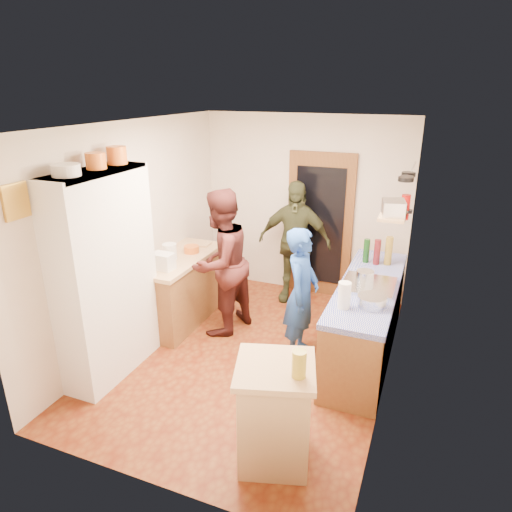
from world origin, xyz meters
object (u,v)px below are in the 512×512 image
Objects in this scene: hutch_body at (106,277)px; person_hob at (303,295)px; person_left at (225,262)px; person_back at (295,242)px; right_counter_base at (366,322)px; island_base at (275,416)px.

person_hob is (1.83, 1.00, -0.33)m from hutch_body.
person_left is 1.27m from person_back.
right_counter_base is 2.56× the size of island_base.
person_left reaches higher than island_base.
right_counter_base is 1.25× the size of person_back.
right_counter_base is (2.50, 1.30, -0.68)m from hutch_body.
person_back is at bearing 104.41° from island_base.
hutch_body is 1.48m from person_left.
island_base is at bearing -15.81° from hutch_body.
person_left is (-1.74, -0.05, 0.49)m from right_counter_base.
right_counter_base is 0.81m from person_hob.
hutch_body is 2.12m from person_hob.
person_left reaches higher than right_counter_base.
right_counter_base is 1.20× the size of person_left.
person_hob reaches higher than right_counter_base.
hutch_body is 1.00× the size of right_counter_base.
person_left is (-1.31, 1.84, 0.48)m from island_base.
person_left is 1.04× the size of person_back.
island_base reaches higher than right_counter_base.
person_hob is 0.84× the size of person_left.
right_counter_base is at bearing 106.21° from person_left.
island_base is at bearing 50.03° from person_left.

